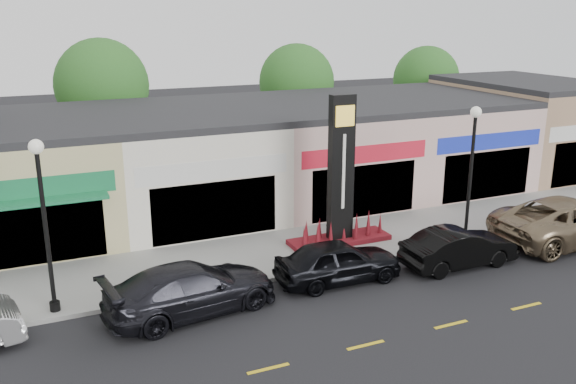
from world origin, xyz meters
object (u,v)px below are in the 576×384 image
lamp_east_near (472,160)px  pylon_sign (340,192)px  car_black_conv (459,248)px  car_black_sedan (338,261)px  lamp_west_near (43,210)px  car_gold_suv (571,220)px  car_dark_sedan (191,289)px

lamp_east_near → pylon_sign: 5.42m
pylon_sign → car_black_conv: size_ratio=1.35×
car_black_conv → lamp_east_near: bearing=-44.7°
car_black_sedan → car_black_conv: 4.81m
lamp_east_near → car_black_sedan: 7.35m
car_black_conv → car_black_sedan: bearing=82.7°
lamp_west_near → car_gold_suv: 20.17m
lamp_west_near → pylon_sign: (11.00, 1.70, -1.20)m
lamp_east_near → lamp_west_near: bearing=180.0°
car_black_sedan → car_dark_sedan: bearing=93.4°
car_black_sedan → car_gold_suv: size_ratio=0.67×
lamp_west_near → car_black_conv: lamp_west_near is taller
car_black_conv → car_dark_sedan: bearing=87.6°
car_gold_suv → lamp_east_near: bearing=68.3°
lamp_west_near → car_dark_sedan: (3.99, -1.55, -2.67)m
lamp_east_near → car_black_conv: size_ratio=1.23×
lamp_east_near → car_black_sedan: lamp_east_near is taller
car_dark_sedan → car_gold_suv: 15.95m
pylon_sign → car_black_conv: bearing=-50.0°
car_gold_suv → car_black_conv: bearing=94.3°
car_dark_sedan → car_gold_suv: size_ratio=0.83×
car_black_sedan → lamp_west_near: bearing=83.0°
lamp_west_near → car_dark_sedan: bearing=-21.2°
car_black_conv → car_gold_suv: bearing=-87.9°
car_dark_sedan → car_black_conv: car_dark_sedan is taller
lamp_west_near → lamp_east_near: same height
lamp_west_near → car_black_conv: size_ratio=1.23×
car_black_sedan → car_gold_suv: (10.64, -0.38, 0.17)m
car_black_sedan → car_gold_suv: bearing=-90.8°
lamp_east_near → car_black_conv: lamp_east_near is taller
lamp_east_near → pylon_sign: (-5.00, 1.70, -1.20)m
lamp_east_near → car_gold_suv: (3.94, -1.73, -2.55)m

